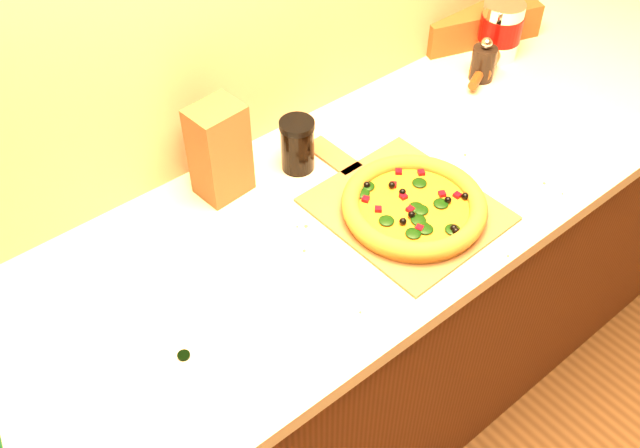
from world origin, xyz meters
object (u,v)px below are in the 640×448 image
(pepper_grinder, at_px, (483,62))
(rolling_pin, at_px, (495,46))
(pizza, at_px, (414,206))
(dark_jar, at_px, (297,145))
(pizza_peel, at_px, (401,206))
(coffee_canister, at_px, (500,29))

(pepper_grinder, relative_size, rolling_pin, 0.31)
(pizza, distance_m, dark_jar, 0.31)
(pizza_peel, xyz_separation_m, coffee_canister, (0.64, 0.28, 0.08))
(pizza_peel, distance_m, rolling_pin, 0.70)
(pizza, xyz_separation_m, coffee_canister, (0.64, 0.31, 0.05))
(rolling_pin, xyz_separation_m, dark_jar, (-0.73, -0.03, 0.04))
(pepper_grinder, bearing_deg, dark_jar, 177.63)
(coffee_canister, distance_m, dark_jar, 0.74)
(pizza_peel, bearing_deg, pepper_grinder, 21.89)
(pepper_grinder, distance_m, coffee_canister, 0.14)
(pepper_grinder, height_order, dark_jar, dark_jar)
(rolling_pin, distance_m, coffee_canister, 0.05)
(pepper_grinder, bearing_deg, coffee_canister, 22.80)
(pizza, xyz_separation_m, rolling_pin, (0.63, 0.32, 0.00))
(rolling_pin, xyz_separation_m, coffee_canister, (0.01, -0.00, 0.05))
(pizza_peel, xyz_separation_m, rolling_pin, (0.63, 0.28, 0.03))
(pizza_peel, height_order, pepper_grinder, pepper_grinder)
(pepper_grinder, distance_m, rolling_pin, 0.13)
(pizza, bearing_deg, coffee_canister, 26.17)
(pizza_peel, distance_m, pepper_grinder, 0.57)
(pizza, relative_size, coffee_canister, 1.99)
(pepper_grinder, bearing_deg, pizza_peel, -156.27)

